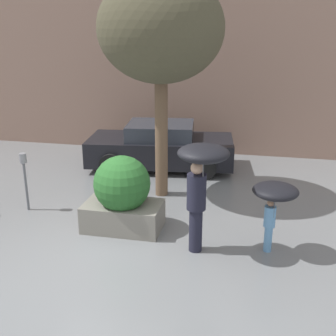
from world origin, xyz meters
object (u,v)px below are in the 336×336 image
object	(u,v)px
person_child	(275,196)
street_tree	(161,30)
parking_meter	(24,170)
person_adult	(201,173)
parked_car_near	(161,147)
planter_box	(122,195)

from	to	relation	value
person_child	street_tree	bearing A→B (deg)	-168.57
parking_meter	street_tree	bearing A→B (deg)	29.15
person_adult	street_tree	bearing A→B (deg)	156.80
person_adult	parked_car_near	distance (m)	4.69
parked_car_near	street_tree	bearing A→B (deg)	-173.38
parked_car_near	person_child	bearing A→B (deg)	-152.07
person_child	street_tree	size ratio (longest dim) A/B	0.27
person_adult	street_tree	xyz separation A→B (m)	(-1.20, 2.43, 2.15)
planter_box	parking_meter	size ratio (longest dim) A/B	1.18
street_tree	parking_meter	distance (m)	3.97
parked_car_near	parking_meter	distance (m)	3.92
person_adult	planter_box	bearing A→B (deg)	-160.68
person_adult	parking_meter	bearing A→B (deg)	-154.50
person_adult	parking_meter	distance (m)	3.91
parked_car_near	person_adult	bearing A→B (deg)	-165.94
planter_box	parked_car_near	xyz separation A→B (m)	(-0.12, 3.71, -0.10)
person_adult	person_child	world-z (taller)	person_adult
planter_box	street_tree	size ratio (longest dim) A/B	0.31
planter_box	person_adult	distance (m)	1.80
person_adult	street_tree	size ratio (longest dim) A/B	0.40
person_child	street_tree	distance (m)	4.12
planter_box	parking_meter	bearing A→B (deg)	169.43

